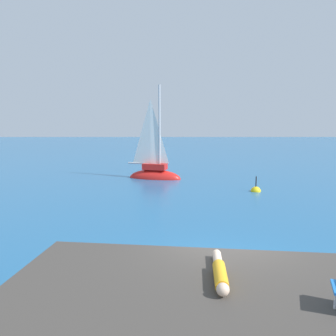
% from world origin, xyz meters
% --- Properties ---
extents(ground_plane, '(160.00, 160.00, 0.00)m').
position_xyz_m(ground_plane, '(0.00, 0.00, 0.00)').
color(ground_plane, '#236093').
extents(shore_ledge, '(8.74, 4.96, 0.98)m').
position_xyz_m(shore_ledge, '(-0.23, -2.80, 0.49)').
color(shore_ledge, '#423D38').
rests_on(shore_ledge, ground).
extents(boulder_seaward, '(1.50, 1.38, 0.88)m').
position_xyz_m(boulder_seaward, '(-2.66, -0.52, 0.00)').
color(boulder_seaward, '#393B33').
rests_on(boulder_seaward, ground).
extents(boulder_inland, '(1.20, 1.15, 0.67)m').
position_xyz_m(boulder_inland, '(0.32, -0.80, 0.00)').
color(boulder_inland, '#433437').
rests_on(boulder_inland, ground).
extents(sailboat_near, '(3.82, 2.14, 6.91)m').
position_xyz_m(sailboat_near, '(-2.37, 14.65, 0.37)').
color(sailboat_near, red).
rests_on(sailboat_near, ground).
extents(person_sunbather, '(0.33, 1.76, 0.25)m').
position_xyz_m(person_sunbather, '(-0.50, -2.27, 1.09)').
color(person_sunbather, gold).
rests_on(person_sunbather, shore_ledge).
extents(marker_buoy, '(0.56, 0.56, 1.13)m').
position_xyz_m(marker_buoy, '(3.44, 10.29, 0.01)').
color(marker_buoy, yellow).
rests_on(marker_buoy, ground).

